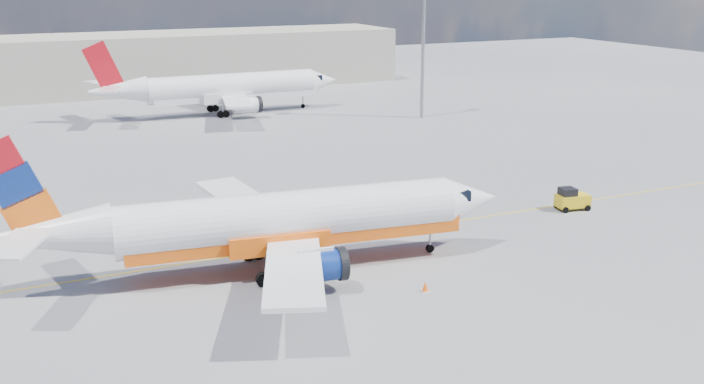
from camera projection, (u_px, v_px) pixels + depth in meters
name	position (u px, v px, depth m)	size (l,w,h in m)	color
ground	(347.00, 256.00, 48.02)	(240.00, 240.00, 0.00)	slate
taxi_line	(327.00, 241.00, 50.63)	(70.00, 0.15, 0.01)	yellow
terminal_main	(161.00, 61.00, 114.18)	(70.00, 14.00, 8.00)	#BBB4A1
main_jet	(274.00, 222.00, 44.95)	(29.76, 23.34, 9.01)	white
second_jet	(224.00, 89.00, 94.21)	(30.78, 24.38, 9.34)	white
gse_tug	(572.00, 199.00, 57.13)	(2.53, 1.82, 1.67)	black
traffic_cone	(425.00, 287.00, 42.71)	(0.41, 0.41, 0.57)	white
floodlight_mast	(424.00, 20.00, 89.81)	(1.37, 1.37, 18.83)	#93929A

